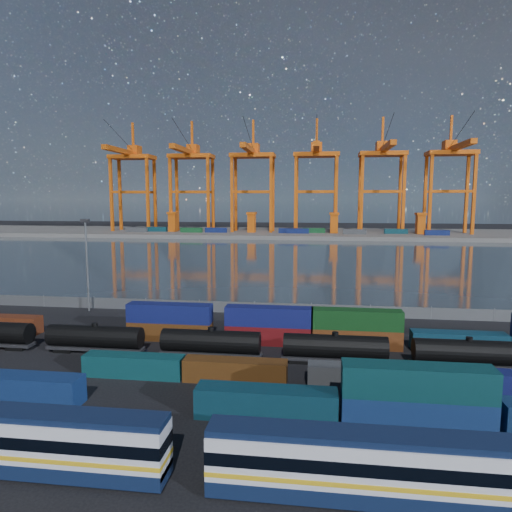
# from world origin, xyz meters

# --- Properties ---
(ground) EXTENTS (700.00, 700.00, 0.00)m
(ground) POSITION_xyz_m (0.00, 0.00, 0.00)
(ground) COLOR black
(ground) RESTS_ON ground
(harbor_water) EXTENTS (700.00, 700.00, 0.00)m
(harbor_water) POSITION_xyz_m (0.00, 105.00, 0.01)
(harbor_water) COLOR #2A353D
(harbor_water) RESTS_ON ground
(far_quay) EXTENTS (700.00, 70.00, 2.00)m
(far_quay) POSITION_xyz_m (0.00, 210.00, 1.00)
(far_quay) COLOR #514F4C
(far_quay) RESTS_ON ground
(distant_mountains) EXTENTS (2470.00, 1100.00, 520.00)m
(distant_mountains) POSITION_xyz_m (63.02, 1600.00, 220.29)
(distant_mountains) COLOR #1E2630
(distant_mountains) RESTS_ON ground
(passenger_train) EXTENTS (74.98, 2.84, 4.87)m
(passenger_train) POSITION_xyz_m (14.99, -21.15, 2.45)
(passenger_train) COLOR silver
(passenger_train) RESTS_ON ground
(container_row_south) EXTENTS (128.00, 2.65, 5.65)m
(container_row_south) POSITION_xyz_m (-18.42, -10.31, 2.12)
(container_row_south) COLOR #383B3D
(container_row_south) RESTS_ON ground
(container_row_mid) EXTENTS (140.42, 2.33, 4.97)m
(container_row_mid) POSITION_xyz_m (-11.87, -2.34, 1.47)
(container_row_mid) COLOR #404245
(container_row_mid) RESTS_ON ground
(container_row_north) EXTENTS (141.45, 2.47, 5.26)m
(container_row_north) POSITION_xyz_m (4.18, 11.35, 2.19)
(container_row_north) COLOR navy
(container_row_north) RESTS_ON ground
(tanker_string) EXTENTS (137.02, 2.80, 4.00)m
(tanker_string) POSITION_xyz_m (-2.40, 4.61, 2.01)
(tanker_string) COLOR black
(tanker_string) RESTS_ON ground
(waterfront_fence) EXTENTS (160.12, 0.12, 2.20)m
(waterfront_fence) POSITION_xyz_m (-0.00, 28.00, 1.00)
(waterfront_fence) COLOR #595B5E
(waterfront_fence) RESTS_ON ground
(yard_light_mast) EXTENTS (1.60, 0.40, 16.60)m
(yard_light_mast) POSITION_xyz_m (-30.00, 26.00, 9.30)
(yard_light_mast) COLOR slate
(yard_light_mast) RESTS_ON ground
(gantry_cranes) EXTENTS (199.55, 47.13, 63.82)m
(gantry_cranes) POSITION_xyz_m (-7.50, 203.31, 39.12)
(gantry_cranes) COLOR #DB580F
(gantry_cranes) RESTS_ON ground
(quay_containers) EXTENTS (172.58, 10.99, 2.60)m
(quay_containers) POSITION_xyz_m (-11.00, 195.46, 3.30)
(quay_containers) COLOR navy
(quay_containers) RESTS_ON far_quay
(straddle_carriers) EXTENTS (140.00, 7.00, 11.10)m
(straddle_carriers) POSITION_xyz_m (-2.50, 200.00, 7.82)
(straddle_carriers) COLOR #DB580F
(straddle_carriers) RESTS_ON far_quay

